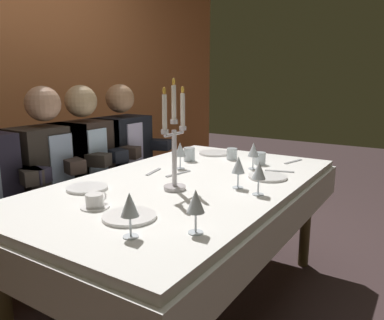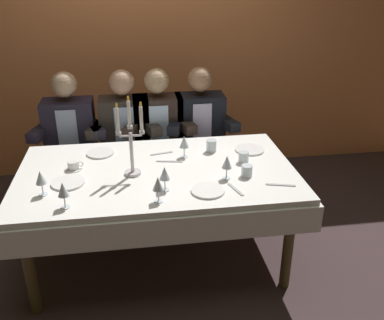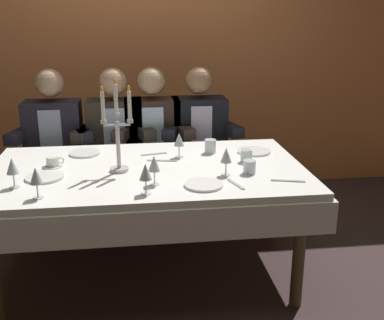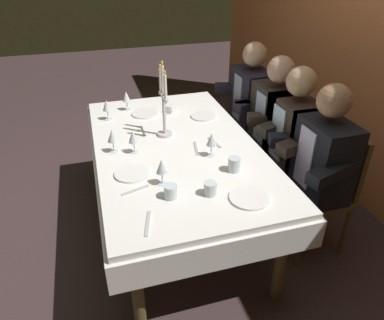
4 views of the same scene
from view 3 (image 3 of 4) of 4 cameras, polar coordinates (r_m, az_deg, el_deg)
The scene contains 26 objects.
ground_plane at distance 3.15m, azimuth -5.10°, elevation -13.79°, with size 12.00×12.00×0.00m, color #3D2C2D.
back_wall at distance 4.36m, azimuth -6.53°, elevation 13.74°, with size 6.00×0.12×2.70m, color #DB7E48.
dining_table at distance 2.88m, azimuth -5.44°, elevation -3.18°, with size 1.94×1.14×0.74m.
candelabra at distance 2.74m, azimuth -9.07°, elevation 3.01°, with size 0.19×0.11×0.55m.
dinner_plate_0 at distance 3.17m, azimuth -12.94°, elevation 0.82°, with size 0.20×0.20×0.01m, color white.
dinner_plate_1 at distance 3.16m, azimuth 7.57°, elevation 1.06°, with size 0.22×0.22×0.01m, color white.
dinner_plate_2 at distance 2.53m, azimuth 1.44°, elevation -3.02°, with size 0.21×0.21×0.01m, color white.
dinner_plate_3 at distance 2.77m, azimuth -17.55°, elevation -2.00°, with size 0.22×0.22×0.01m, color white.
wine_glass_0 at distance 2.40m, azimuth -5.70°, elevation -1.53°, with size 0.07×0.07×0.16m.
wine_glass_1 at distance 2.67m, azimuth 4.19°, elevation 0.48°, with size 0.07×0.07×0.16m.
wine_glass_2 at distance 2.52m, azimuth -4.65°, elevation -0.51°, with size 0.07×0.07×0.16m.
wine_glass_3 at distance 2.46m, azimuth -18.52°, elevation -1.91°, with size 0.07×0.07×0.16m.
wine_glass_4 at distance 3.00m, azimuth -1.59°, elevation 2.44°, with size 0.07×0.07×0.16m.
wine_glass_5 at distance 2.65m, azimuth -21.09°, elevation -0.77°, with size 0.07×0.07×0.16m.
water_tumbler_0 at distance 2.74m, azimuth 7.02°, elevation -0.83°, with size 0.07×0.07×0.08m, color silver.
water_tumbler_1 at distance 3.11m, azimuth 2.25°, elevation 1.70°, with size 0.08×0.08×0.09m, color silver.
water_tumbler_2 at distance 2.95m, azimuth 6.65°, elevation 0.52°, with size 0.07×0.07×0.08m, color silver.
coffee_cup_0 at distance 2.96m, azimuth -16.63°, elevation -0.27°, with size 0.13×0.12×0.06m.
knife_0 at distance 2.95m, azimuth -3.69°, elevation -0.07°, with size 0.19×0.02×0.01m, color #B7B7BC.
spoon_1 at distance 2.56m, azimuth 5.38°, elevation -2.96°, with size 0.17×0.02×0.01m, color #B7B7BC.
knife_2 at distance 2.65m, azimuth 11.65°, elevation -2.50°, with size 0.19×0.02×0.01m, color #B7B7BC.
fork_3 at distance 3.09m, azimuth -4.67°, elevation 0.74°, with size 0.17×0.02×0.01m, color #B7B7BC.
seated_diner_0 at distance 3.74m, azimuth -16.48°, elevation 2.92°, with size 0.63×0.48×1.24m.
seated_diner_1 at distance 3.69m, azimuth -9.34°, elevation 3.24°, with size 0.63×0.48×1.24m.
seated_diner_2 at distance 3.69m, azimuth -4.85°, elevation 3.41°, with size 0.63×0.48×1.24m.
seated_diner_3 at distance 3.72m, azimuth 0.85°, elevation 3.60°, with size 0.63×0.48×1.24m.
Camera 3 is at (-0.07, -2.69, 1.64)m, focal length 43.69 mm.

